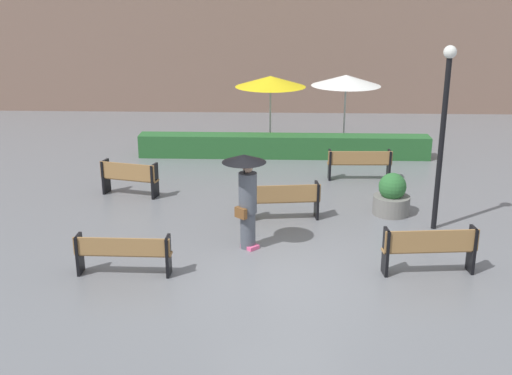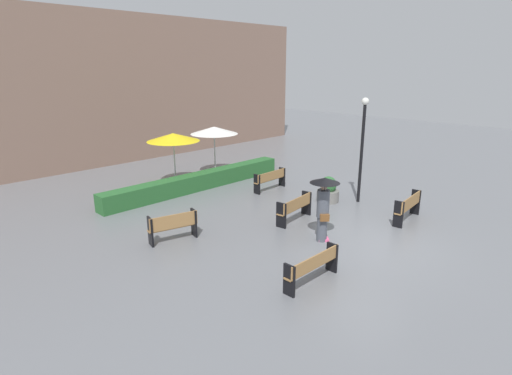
# 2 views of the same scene
# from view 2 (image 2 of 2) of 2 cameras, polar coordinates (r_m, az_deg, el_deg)

# --- Properties ---
(ground_plane) EXTENTS (60.00, 60.00, 0.00)m
(ground_plane) POSITION_cam_2_polar(r_m,az_deg,el_deg) (13.14, 15.14, -7.68)
(ground_plane) COLOR slate
(bench_far_left) EXTENTS (1.56, 0.71, 0.90)m
(bench_far_left) POSITION_cam_2_polar(r_m,az_deg,el_deg) (13.02, -11.40, -5.14)
(bench_far_left) COLOR #9E7242
(bench_far_left) RESTS_ON ground
(bench_near_right) EXTENTS (1.82, 0.50, 0.93)m
(bench_near_right) POSITION_cam_2_polar(r_m,az_deg,el_deg) (15.36, 20.37, -2.37)
(bench_near_right) COLOR #9E7242
(bench_near_right) RESTS_ON ground
(bench_back_row) EXTENTS (1.80, 0.38, 0.85)m
(bench_back_row) POSITION_cam_2_polar(r_m,az_deg,el_deg) (18.02, 2.02, 1.25)
(bench_back_row) COLOR #9E7242
(bench_back_row) RESTS_ON ground
(bench_near_left) EXTENTS (1.85, 0.35, 0.80)m
(bench_near_left) POSITION_cam_2_polar(r_m,az_deg,el_deg) (10.51, 7.89, -10.66)
(bench_near_left) COLOR #9E7242
(bench_near_left) RESTS_ON ground
(bench_mid_center) EXTENTS (1.78, 0.58, 0.88)m
(bench_mid_center) POSITION_cam_2_polar(r_m,az_deg,el_deg) (14.46, 5.47, -2.69)
(bench_mid_center) COLOR #9E7242
(bench_mid_center) RESTS_ON ground
(pedestrian_with_umbrella) EXTENTS (0.91, 0.91, 2.06)m
(pedestrian_with_umbrella) POSITION_cam_2_polar(r_m,az_deg,el_deg) (12.66, 9.33, -1.92)
(pedestrian_with_umbrella) COLOR #4C515B
(pedestrian_with_umbrella) RESTS_ON ground
(planter_pot) EXTENTS (0.88, 0.88, 1.03)m
(planter_pot) POSITION_cam_2_polar(r_m,az_deg,el_deg) (16.76, 9.93, -0.46)
(planter_pot) COLOR slate
(planter_pot) RESTS_ON ground
(lamp_post) EXTENTS (0.28, 0.28, 4.11)m
(lamp_post) POSITION_cam_2_polar(r_m,az_deg,el_deg) (16.50, 14.52, 6.39)
(lamp_post) COLOR black
(lamp_post) RESTS_ON ground
(patio_umbrella_yellow) EXTENTS (2.32, 2.32, 2.42)m
(patio_umbrella_yellow) POSITION_cam_2_polar(r_m,az_deg,el_deg) (18.59, -11.38, 6.83)
(patio_umbrella_yellow) COLOR silver
(patio_umbrella_yellow) RESTS_ON ground
(patio_umbrella_white) EXTENTS (2.29, 2.29, 2.44)m
(patio_umbrella_white) POSITION_cam_2_polar(r_m,az_deg,el_deg) (20.18, -5.81, 7.88)
(patio_umbrella_white) COLOR silver
(patio_umbrella_white) RESTS_ON ground
(hedge_strip) EXTENTS (9.20, 0.70, 0.71)m
(hedge_strip) POSITION_cam_2_polar(r_m,az_deg,el_deg) (18.35, -7.92, 0.86)
(hedge_strip) COLOR #28602D
(hedge_strip) RESTS_ON ground
(building_facade) EXTENTS (28.00, 1.20, 8.00)m
(building_facade) POSITION_cam_2_polar(r_m,az_deg,el_deg) (24.18, -19.81, 12.59)
(building_facade) COLOR #846656
(building_facade) RESTS_ON ground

